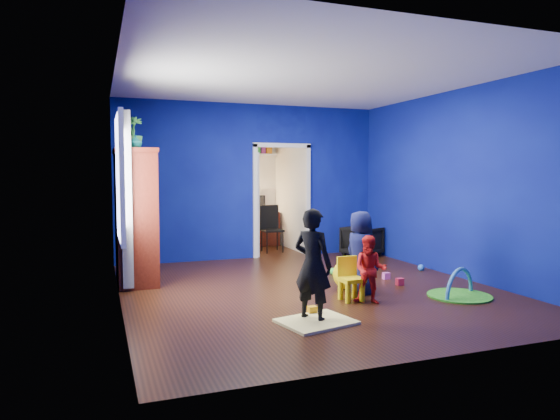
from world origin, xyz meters
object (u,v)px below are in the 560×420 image
object	(u,v)px
play_mat	(459,296)
kid_chair	(351,281)
armchair	(362,241)
tv_armoire	(136,216)
child_navy	(360,252)
vase	(135,142)
study_desk	(258,229)
crt_tv	(138,213)
child_black	(313,265)
toddler_red	(370,270)
hopper_ball	(348,274)
folding_chair	(272,229)

from	to	relation	value
play_mat	kid_chair	bearing A→B (deg)	167.88
armchair	tv_armoire	size ratio (longest dim) A/B	0.33
child_navy	kid_chair	xyz separation A→B (m)	(-0.30, -0.31, -0.30)
vase	tv_armoire	world-z (taller)	vase
study_desk	kid_chair	bearing A→B (deg)	-93.97
tv_armoire	crt_tv	size ratio (longest dim) A/B	2.80
child_black	study_desk	bearing A→B (deg)	-47.20
toddler_red	crt_tv	xyz separation A→B (m)	(-2.58, 2.24, 0.60)
toddler_red	hopper_ball	distance (m)	0.79
tv_armoire	folding_chair	xyz separation A→B (m)	(2.82, 2.00, -0.52)
child_black	folding_chair	size ratio (longest dim) A/B	1.34
kid_chair	study_desk	world-z (taller)	study_desk
child_black	tv_armoire	xyz separation A→B (m)	(-1.67, 2.66, 0.36)
toddler_red	tv_armoire	size ratio (longest dim) A/B	0.43
tv_armoire	study_desk	distance (m)	4.13
armchair	hopper_ball	size ratio (longest dim) A/B	1.52
child_navy	armchair	bearing A→B (deg)	-40.92
child_black	tv_armoire	bearing A→B (deg)	-3.49
armchair	study_desk	bearing A→B (deg)	11.38
tv_armoire	kid_chair	xyz separation A→B (m)	(2.47, -2.04, -0.73)
study_desk	armchair	bearing A→B (deg)	-54.60
crt_tv	study_desk	distance (m)	4.11
child_navy	tv_armoire	world-z (taller)	tv_armoire
armchair	tv_armoire	distance (m)	4.43
child_black	armchair	bearing A→B (deg)	-71.97
vase	study_desk	world-z (taller)	vase
study_desk	child_navy	bearing A→B (deg)	-90.61
vase	tv_armoire	distance (m)	1.11
vase	hopper_ball	bearing A→B (deg)	-23.52
child_black	child_navy	size ratio (longest dim) A/B	1.11
armchair	toddler_red	xyz separation A→B (m)	(-1.66, -3.14, 0.13)
child_black	child_navy	distance (m)	1.44
armchair	vase	size ratio (longest dim) A/B	3.49
armchair	folding_chair	size ratio (longest dim) A/B	0.70
child_navy	tv_armoire	bearing A→B (deg)	46.96
toddler_red	hopper_ball	xyz separation A→B (m)	(0.10, 0.76, -0.21)
kid_chair	play_mat	distance (m)	1.48
child_black	child_navy	xyz separation A→B (m)	(1.10, 0.92, -0.06)
toddler_red	kid_chair	xyz separation A→B (m)	(-0.15, 0.20, -0.17)
crt_tv	folding_chair	world-z (taller)	crt_tv
child_navy	vase	world-z (taller)	vase
tv_armoire	hopper_ball	size ratio (longest dim) A/B	4.65
vase	tv_armoire	xyz separation A→B (m)	(0.00, 0.30, -1.07)
tv_armoire	folding_chair	bearing A→B (deg)	35.32
hopper_ball	study_desk	xyz separation A→B (m)	(0.10, 4.44, 0.16)
toddler_red	folding_chair	bearing A→B (deg)	122.57
folding_chair	kid_chair	bearing A→B (deg)	-94.91
crt_tv	play_mat	size ratio (longest dim) A/B	0.86
toddler_red	tv_armoire	world-z (taller)	tv_armoire
study_desk	toddler_red	bearing A→B (deg)	-92.17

